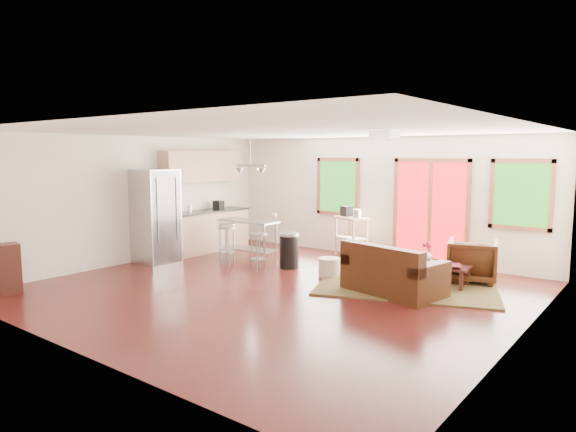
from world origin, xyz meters
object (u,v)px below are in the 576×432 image
Objects in this scene: rug at (407,284)px; ottoman at (398,265)px; coffee_table at (441,268)px; armchair at (472,259)px; refrigerator at (156,216)px; kitchen_cart at (351,222)px; loveseat at (392,274)px; island at (248,232)px.

ottoman is at bearing 129.22° from rug.
coffee_table is (0.47, 0.28, 0.31)m from rug.
ottoman is at bearing 1.02° from armchair.
coffee_table is 0.71m from armchair.
refrigerator is 1.76× the size of kitchen_cart.
armchair is 1.42× the size of ottoman.
loveseat reaches higher than coffee_table.
armchair is (0.33, 0.62, 0.09)m from coffee_table.
armchair is at bearing 24.04° from refrigerator.
refrigerator is at bearing 6.05° from armchair.
island is at bearing -170.53° from ottoman.
loveseat is 1.26× the size of island.
coffee_table is (0.43, 0.96, -0.00)m from loveseat.
coffee_table is at bearing 46.43° from armchair.
refrigerator is 4.16m from kitchen_cart.
island reaches higher than rug.
ottoman is at bearing 25.36° from refrigerator.
armchair is 1.30m from ottoman.
refrigerator is at bearing -164.18° from rug.
armchair is at bearing 76.47° from loveseat.
loveseat is 3.16m from kitchen_cart.
loveseat is 1.31m from ottoman.
armchair is 4.53m from island.
island is at bearing -176.04° from coffee_table.
coffee_table is 1.19× the size of armchair.
island is at bearing -4.26° from armchair.
armchair reaches higher than ottoman.
ottoman is at bearing -33.57° from kitchen_cart.
loveseat is at bearing -114.06° from coffee_table.
island is at bearing -133.74° from kitchen_cart.
armchair is 0.43× the size of refrigerator.
refrigerator reaches higher than loveseat.
kitchen_cart is (-2.55, 1.35, 0.42)m from coffee_table.
kitchen_cart is at bearing 146.43° from ottoman.
coffee_table is at bearing 30.56° from rug.
kitchen_cart reaches higher than armchair.
ottoman is at bearing 164.48° from coffee_table.
coffee_table is at bearing 19.41° from refrigerator.
loveseat is 0.87× the size of refrigerator.
armchair is 2.99m from kitchen_cart.
loveseat is at bearing -47.37° from kitchen_cart.
coffee_table is 0.51× the size of refrigerator.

